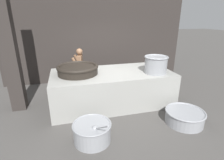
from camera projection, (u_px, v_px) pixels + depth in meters
The scene contains 9 objects.
ground_plane at pixel (112, 102), 5.49m from camera, with size 60.00×60.00×0.00m, color #474442.
back_wall at pixel (97, 34), 7.05m from camera, with size 7.38×0.24×3.79m, color #2D2826.
support_pillar at pixel (8, 43), 4.52m from camera, with size 0.36×0.36×3.79m, color #2D2826.
hearth_platform at pixel (112, 88), 5.32m from camera, with size 3.52×1.68×1.00m.
giant_wok_near at pixel (78, 69), 4.94m from camera, with size 1.17×1.17×0.25m.
stock_pot at pixel (156, 64), 5.00m from camera, with size 0.68×0.68×0.49m.
cook at pixel (80, 69), 6.04m from camera, with size 0.42×0.60×1.55m.
prep_bowl_vegetables at pixel (92, 131), 3.72m from camera, with size 0.83×1.06×0.75m.
prep_bowl_meat at pixel (185, 116), 4.37m from camera, with size 0.97×0.97×0.34m.
Camera 1 is at (-1.26, -4.76, 2.53)m, focal length 28.00 mm.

